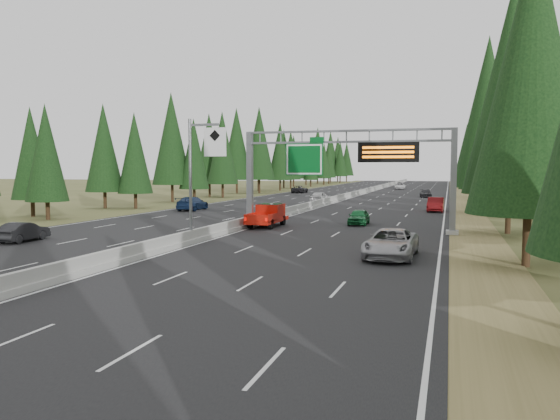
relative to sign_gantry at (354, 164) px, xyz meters
The scene contains 19 objects.
road 46.29m from the sign_gantry, 101.18° to the left, with size 32.00×260.00×0.08m, color black.
shoulder_right 46.28m from the sign_gantry, 78.86° to the left, with size 3.60×260.00×0.06m, color olive.
shoulder_left 52.70m from the sign_gantry, 120.63° to the left, with size 3.60×260.00×0.06m, color #485025.
median_barrier 46.25m from the sign_gantry, 101.18° to the left, with size 0.70×260.00×0.85m.
sign_gantry is the anchor object (origin of this frame).
hov_sign_pole 12.96m from the sign_gantry, 130.04° to the right, with size 2.80×0.50×8.00m.
tree_row_right 38.56m from the sign_gantry, 69.73° to the left, with size 11.58×244.83×18.96m.
tree_row_left 51.88m from the sign_gantry, 126.94° to the left, with size 11.52×244.86×18.87m.
silver_minivan 13.27m from the sign_gantry, 71.12° to the right, with size 2.58×5.60×1.55m, color #9F9EA2.
red_pickup 8.65m from the sign_gantry, 167.96° to the left, with size 2.04×5.70×1.86m.
car_ahead_green 6.84m from the sign_gantry, 94.53° to the left, with size 1.59×3.95×1.35m, color #145B2B.
car_ahead_dkred 22.80m from the sign_gantry, 75.55° to the left, with size 1.71×4.90×1.61m, color maroon.
car_ahead_dkgrey 53.06m from the sign_gantry, 86.50° to the left, with size 1.80×4.43×1.29m, color black.
car_ahead_white 87.72m from the sign_gantry, 92.61° to the left, with size 2.39×5.18×1.44m, color silver.
car_ahead_far 102.42m from the sign_gantry, 92.99° to the left, with size 1.59×3.94×1.34m, color black.
car_onc_near 23.95m from the sign_gantry, 148.07° to the right, with size 1.38×3.95×1.30m, color black.
car_onc_blue 26.78m from the sign_gantry, 144.20° to the left, with size 2.23×5.47×1.59m, color navy.
car_onc_white 35.19m from the sign_gantry, 107.36° to the left, with size 1.91×4.74×1.62m, color silver.
car_onc_far 66.03m from the sign_gantry, 108.83° to the left, with size 2.38×5.15×1.43m, color black.
Camera 1 is at (15.93, -6.80, 4.93)m, focal length 35.00 mm.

